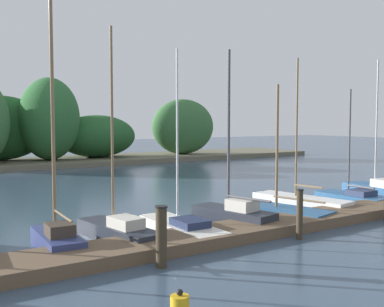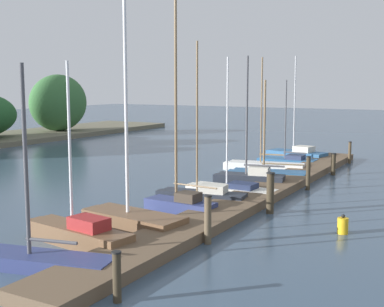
{
  "view_description": "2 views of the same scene",
  "coord_description": "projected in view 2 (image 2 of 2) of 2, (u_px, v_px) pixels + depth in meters",
  "views": [
    {
      "loc": [
        -8.28,
        -0.8,
        3.65
      ],
      "look_at": [
        0.66,
        12.64,
        2.51
      ],
      "focal_mm": 44.1,
      "sensor_mm": 36.0,
      "label": 1
    },
    {
      "loc": [
        -20.58,
        2.34,
        4.8
      ],
      "look_at": [
        -3.31,
        12.08,
        2.15
      ],
      "focal_mm": 49.09,
      "sensor_mm": 36.0,
      "label": 2
    }
  ],
  "objects": [
    {
      "name": "dock_pier",
      "position": [
        262.0,
        193.0,
        22.35
      ],
      "size": [
        26.35,
        1.8,
        0.35
      ],
      "color": "brown",
      "rests_on": "ground"
    },
    {
      "name": "sailboat_0",
      "position": [
        33.0,
        258.0,
        13.71
      ],
      "size": [
        1.95,
        4.42,
        5.31
      ],
      "rotation": [
        0.0,
        0.0,
        1.8
      ],
      "color": "navy",
      "rests_on": "ground"
    },
    {
      "name": "sailboat_1",
      "position": [
        76.0,
        232.0,
        15.71
      ],
      "size": [
        1.51,
        4.15,
        5.46
      ],
      "rotation": [
        0.0,
        0.0,
        1.43
      ],
      "color": "brown",
      "rests_on": "ground"
    },
    {
      "name": "sailboat_2",
      "position": [
        130.0,
        217.0,
        17.46
      ],
      "size": [
        1.74,
        3.97,
        8.05
      ],
      "rotation": [
        0.0,
        0.0,
        1.45
      ],
      "color": "brown",
      "rests_on": "ground"
    },
    {
      "name": "sailboat_3",
      "position": [
        179.0,
        201.0,
        19.41
      ],
      "size": [
        1.09,
        3.1,
        8.13
      ],
      "rotation": [
        0.0,
        0.0,
        1.51
      ],
      "color": "navy",
      "rests_on": "ground"
    },
    {
      "name": "sailboat_4",
      "position": [
        201.0,
        195.0,
        21.07
      ],
      "size": [
        1.39,
        3.79,
        6.44
      ],
      "rotation": [
        0.0,
        0.0,
        1.71
      ],
      "color": "#232833",
      "rests_on": "ground"
    },
    {
      "name": "sailboat_5",
      "position": [
        230.0,
        189.0,
        22.73
      ],
      "size": [
        1.23,
        4.13,
        5.92
      ],
      "rotation": [
        0.0,
        0.0,
        1.55
      ],
      "color": "silver",
      "rests_on": "ground"
    },
    {
      "name": "sailboat_6",
      "position": [
        249.0,
        178.0,
        24.55
      ],
      "size": [
        1.6,
        3.41,
        6.06
      ],
      "rotation": [
        0.0,
        0.0,
        1.77
      ],
      "color": "#232833",
      "rests_on": "ground"
    },
    {
      "name": "sailboat_7",
      "position": [
        266.0,
        174.0,
        26.62
      ],
      "size": [
        2.16,
        4.08,
        4.98
      ],
      "rotation": [
        0.0,
        0.0,
        1.81
      ],
      "color": "#285684",
      "rests_on": "ground"
    },
    {
      "name": "sailboat_8",
      "position": [
        263.0,
        166.0,
        28.88
      ],
      "size": [
        1.8,
        4.52,
        6.2
      ],
      "rotation": [
        0.0,
        0.0,
        1.74
      ],
      "color": "white",
      "rests_on": "ground"
    },
    {
      "name": "sailboat_9",
      "position": [
        287.0,
        160.0,
        31.24
      ],
      "size": [
        1.45,
        3.53,
        5.02
      ],
      "rotation": [
        0.0,
        0.0,
        1.6
      ],
      "color": "#285684",
      "rests_on": "ground"
    },
    {
      "name": "sailboat_10",
      "position": [
        296.0,
        154.0,
        33.22
      ],
      "size": [
        1.94,
        4.02,
        6.49
      ],
      "rotation": [
        0.0,
        0.0,
        1.39
      ],
      "color": "#285684",
      "rests_on": "ground"
    },
    {
      "name": "mooring_piling_0",
      "position": [
        117.0,
        277.0,
        11.51
      ],
      "size": [
        0.22,
        0.22,
        1.17
      ],
      "color": "#3D3323",
      "rests_on": "ground"
    },
    {
      "name": "mooring_piling_1",
      "position": [
        208.0,
        219.0,
        15.72
      ],
      "size": [
        0.25,
        0.25,
        1.5
      ],
      "color": "brown",
      "rests_on": "ground"
    },
    {
      "name": "mooring_piling_2",
      "position": [
        270.0,
        193.0,
        19.41
      ],
      "size": [
        0.32,
        0.32,
        1.54
      ],
      "color": "#3D3323",
      "rests_on": "ground"
    },
    {
      "name": "mooring_piling_3",
      "position": [
        308.0,
        173.0,
        23.69
      ],
      "size": [
        0.22,
        0.22,
        1.55
      ],
      "color": "#3D3323",
      "rests_on": "ground"
    },
    {
      "name": "mooring_piling_4",
      "position": [
        333.0,
        164.0,
        27.62
      ],
      "size": [
        0.28,
        0.28,
        1.16
      ],
      "color": "#3D3323",
      "rests_on": "ground"
    },
    {
      "name": "mooring_piling_5",
      "position": [
        350.0,
        152.0,
        31.61
      ],
      "size": [
        0.2,
        0.2,
        1.34
      ],
      "color": "#4C3D28",
      "rests_on": "ground"
    },
    {
      "name": "channel_buoy_1",
      "position": [
        343.0,
        225.0,
        16.85
      ],
      "size": [
        0.34,
        0.34,
        0.64
      ],
      "color": "gold",
      "rests_on": "ground"
    }
  ]
}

